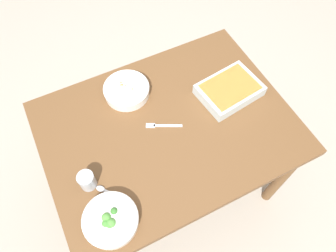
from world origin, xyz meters
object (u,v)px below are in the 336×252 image
at_px(baking_dish, 229,90).
at_px(spoon_by_broccoli, 113,211).
at_px(fork_on_table, 161,126).
at_px(drink_cup, 87,181).
at_px(spoon_by_stew, 123,100).
at_px(spoon_spare, 109,192).
at_px(stew_bowl, 127,90).
at_px(broccoli_bowl, 111,220).

height_order(baking_dish, spoon_by_broccoli, baking_dish).
bearing_deg(fork_on_table, drink_cup, -163.14).
xyz_separation_m(spoon_by_stew, spoon_spare, (-0.24, -0.42, 0.00)).
height_order(stew_bowl, spoon_by_broccoli, stew_bowl).
relative_size(stew_bowl, baking_dish, 0.72).
distance_m(stew_bowl, broccoli_bowl, 0.65).
xyz_separation_m(spoon_by_broccoli, spoon_spare, (0.01, 0.08, 0.00)).
bearing_deg(broccoli_bowl, fork_on_table, 39.99).
bearing_deg(fork_on_table, stew_bowl, 105.94).
relative_size(broccoli_bowl, fork_on_table, 1.38).
distance_m(spoon_by_stew, fork_on_table, 0.25).
bearing_deg(baking_dish, fork_on_table, -177.26).
xyz_separation_m(broccoli_bowl, fork_on_table, (0.38, 0.32, -0.03)).
bearing_deg(baking_dish, spoon_spare, -163.50).
distance_m(drink_cup, spoon_by_stew, 0.47).
relative_size(stew_bowl, drink_cup, 2.76).
bearing_deg(spoon_by_broccoli, fork_on_table, 38.07).
bearing_deg(spoon_by_stew, stew_bowl, 40.52).
bearing_deg(spoon_by_stew, broccoli_bowl, -116.96).
distance_m(spoon_by_broccoli, spoon_spare, 0.08).
height_order(stew_bowl, spoon_spare, stew_bowl).
relative_size(spoon_spare, fork_on_table, 0.88).
bearing_deg(spoon_by_broccoli, drink_cup, 107.68).
height_order(baking_dish, fork_on_table, baking_dish).
bearing_deg(fork_on_table, broccoli_bowl, -140.01).
xyz_separation_m(spoon_by_broccoli, fork_on_table, (0.36, 0.28, -0.00)).
distance_m(baking_dish, spoon_by_stew, 0.54).
distance_m(drink_cup, fork_on_table, 0.43).
xyz_separation_m(spoon_by_stew, fork_on_table, (0.10, -0.22, -0.00)).
height_order(drink_cup, spoon_spare, drink_cup).
xyz_separation_m(broccoli_bowl, spoon_by_stew, (0.28, 0.54, -0.03)).
distance_m(stew_bowl, spoon_spare, 0.53).
height_order(baking_dish, spoon_by_stew, baking_dish).
xyz_separation_m(baking_dish, spoon_spare, (-0.74, -0.22, -0.03)).
height_order(stew_bowl, baking_dish, same).
xyz_separation_m(drink_cup, spoon_by_broccoli, (0.05, -0.16, -0.03)).
relative_size(broccoli_bowl, drink_cup, 2.70).
xyz_separation_m(broccoli_bowl, spoon_by_broccoli, (0.02, 0.04, -0.03)).
bearing_deg(baking_dish, spoon_by_stew, 157.66).
bearing_deg(drink_cup, fork_on_table, 16.86).
bearing_deg(spoon_by_stew, drink_cup, -131.26).
bearing_deg(drink_cup, spoon_by_broccoli, -72.32).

